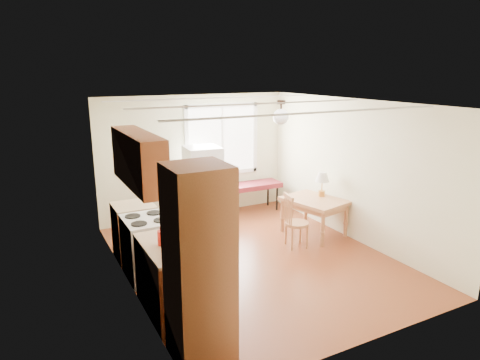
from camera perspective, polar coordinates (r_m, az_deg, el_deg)
room_shell at (r=6.63m, az=2.06°, el=-0.58°), size 4.60×5.60×2.62m
kitchen_run at (r=5.56m, az=-10.35°, el=-8.30°), size 0.65×3.40×2.20m
window_unit at (r=8.99m, az=-2.40°, el=5.37°), size 1.64×0.05×1.51m
pendant_light at (r=7.15m, az=5.47°, el=8.50°), size 0.26×0.26×0.40m
refrigerator at (r=8.28m, az=-4.93°, el=-0.91°), size 0.70×0.70×1.56m
bench at (r=9.12m, az=1.35°, el=-0.88°), size 1.36×0.52×0.62m
dining_table at (r=7.97m, az=9.87°, el=-3.21°), size 1.05×1.25×0.68m
chair at (r=7.35m, az=6.99°, el=-5.03°), size 0.43×0.42×0.93m
table_lamp at (r=8.06m, az=10.92°, el=0.15°), size 0.27×0.27×0.46m
coffee_maker at (r=5.03m, az=-8.67°, el=-8.56°), size 0.17×0.22×0.32m
kettle at (r=5.33m, az=-10.29°, el=-7.49°), size 0.13×0.13×0.24m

